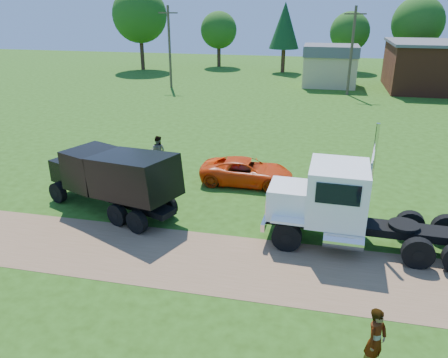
% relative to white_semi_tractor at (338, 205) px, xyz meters
% --- Properties ---
extents(ground, '(140.00, 140.00, 0.00)m').
position_rel_white_semi_tractor_xyz_m(ground, '(-4.27, -2.56, -1.71)').
color(ground, '#26470F').
rests_on(ground, ground).
extents(dirt_track, '(120.00, 4.20, 0.01)m').
position_rel_white_semi_tractor_xyz_m(dirt_track, '(-4.27, -2.56, -1.71)').
color(dirt_track, brown).
rests_on(dirt_track, ground).
extents(white_semi_tractor, '(8.38, 3.13, 5.02)m').
position_rel_white_semi_tractor_xyz_m(white_semi_tractor, '(0.00, 0.00, 0.00)').
color(white_semi_tractor, black).
rests_on(white_semi_tractor, ground).
extents(black_dump_truck, '(7.50, 4.77, 3.23)m').
position_rel_white_semi_tractor_xyz_m(black_dump_truck, '(-10.19, 0.78, 0.06)').
color(black_dump_truck, black).
rests_on(black_dump_truck, ground).
extents(orange_pickup, '(5.04, 2.34, 1.40)m').
position_rel_white_semi_tractor_xyz_m(orange_pickup, '(-4.69, 5.49, -1.01)').
color(orange_pickup, '#E83E0A').
rests_on(orange_pickup, ground).
extents(spectator_a, '(0.80, 0.84, 1.93)m').
position_rel_white_semi_tractor_xyz_m(spectator_a, '(0.89, -6.76, -0.75)').
color(spectator_a, '#999999').
rests_on(spectator_a, ground).
extents(spectator_b, '(0.99, 0.80, 1.94)m').
position_rel_white_semi_tractor_xyz_m(spectator_b, '(-10.36, 6.96, -0.75)').
color(spectator_b, '#999999').
rests_on(spectator_b, ground).
extents(tan_shed, '(6.20, 5.40, 4.70)m').
position_rel_white_semi_tractor_xyz_m(tan_shed, '(-0.27, 37.44, 0.71)').
color(tan_shed, tan).
rests_on(tan_shed, ground).
extents(utility_poles, '(42.20, 0.28, 9.00)m').
position_rel_white_semi_tractor_xyz_m(utility_poles, '(1.73, 32.44, 3.00)').
color(utility_poles, '#453327').
rests_on(utility_poles, ground).
extents(tree_row, '(57.15, 14.09, 11.55)m').
position_rel_white_semi_tractor_xyz_m(tree_row, '(-0.92, 46.93, 5.21)').
color(tree_row, '#3B2418').
rests_on(tree_row, ground).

